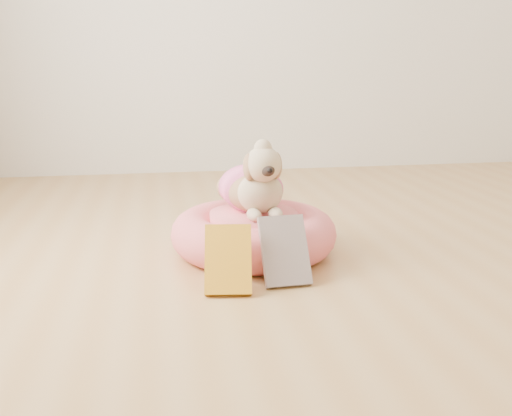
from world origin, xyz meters
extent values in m
plane|color=tan|center=(0.00, 0.00, 0.00)|extent=(4.50, 4.50, 0.00)
cylinder|color=#E75A68|center=(-0.45, 0.54, 0.05)|extent=(0.44, 0.44, 0.09)
torus|color=#E75A68|center=(-0.45, 0.54, 0.08)|extent=(0.61, 0.61, 0.16)
cylinder|color=#E75A68|center=(-0.45, 0.54, 0.11)|extent=(0.32, 0.32, 0.08)
cube|color=yellow|center=(-0.59, 0.19, 0.10)|extent=(0.16, 0.15, 0.20)
cube|color=white|center=(-0.40, 0.24, 0.10)|extent=(0.16, 0.15, 0.21)
camera|label=1|loc=(-0.79, -1.45, 0.68)|focal=40.00mm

